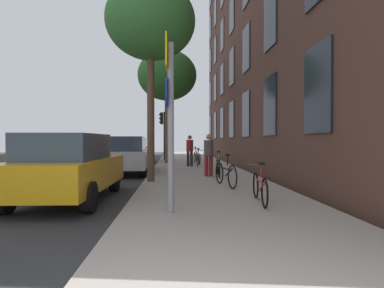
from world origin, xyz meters
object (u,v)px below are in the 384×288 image
(pedestrian_1, at_px, (190,149))
(tree_far, at_px, (167,76))
(tree_near, at_px, (151,22))
(car_0, at_px, (69,167))
(bicycle_0, at_px, (260,187))
(traffic_light, at_px, (163,127))
(pedestrian_0, at_px, (209,152))
(sign_post, at_px, (169,110))
(bicycle_3, at_px, (210,162))
(bicycle_4, at_px, (199,159))
(car_2, at_px, (134,150))
(bicycle_1, at_px, (226,174))
(bicycle_2, at_px, (218,166))
(bicycle_5, at_px, (196,156))
(car_1, at_px, (126,155))

(pedestrian_1, bearing_deg, tree_far, 116.62)
(tree_near, distance_m, car_0, 5.50)
(bicycle_0, bearing_deg, traffic_light, 100.33)
(pedestrian_0, bearing_deg, tree_near, -147.74)
(sign_post, height_order, pedestrian_0, sign_post)
(bicycle_3, bearing_deg, bicycle_4, 97.90)
(traffic_light, relative_size, car_0, 0.80)
(car_0, height_order, car_2, same)
(bicycle_3, bearing_deg, car_2, 125.33)
(bicycle_1, xyz_separation_m, bicycle_4, (-0.21, 7.20, -0.02))
(bicycle_0, xyz_separation_m, bicycle_1, (-0.34, 2.40, 0.03))
(bicycle_2, xyz_separation_m, pedestrian_1, (-0.84, 4.50, 0.54))
(tree_far, relative_size, bicycle_3, 4.03)
(bicycle_3, height_order, car_0, car_0)
(tree_far, distance_m, bicycle_4, 5.56)
(traffic_light, distance_m, bicycle_3, 7.82)
(bicycle_3, distance_m, bicycle_4, 2.42)
(bicycle_4, bearing_deg, car_0, -114.01)
(car_2, bearing_deg, bicycle_4, -42.44)
(traffic_light, height_order, bicycle_2, traffic_light)
(bicycle_2, distance_m, pedestrian_1, 4.61)
(tree_near, height_order, pedestrian_0, tree_near)
(bicycle_3, bearing_deg, pedestrian_1, 111.35)
(bicycle_4, bearing_deg, pedestrian_0, -90.03)
(bicycle_5, distance_m, pedestrian_1, 2.80)
(traffic_light, xyz_separation_m, car_1, (-1.30, -7.54, -1.55))
(bicycle_4, xyz_separation_m, bicycle_5, (0.01, 2.40, 0.01))
(bicycle_4, relative_size, bicycle_5, 0.98)
(bicycle_1, height_order, bicycle_4, bicycle_1)
(traffic_light, bearing_deg, sign_post, -87.41)
(tree_near, bearing_deg, bicycle_3, 56.24)
(pedestrian_0, bearing_deg, car_1, 150.01)
(bicycle_5, distance_m, pedestrian_0, 7.11)
(traffic_light, height_order, bicycle_0, traffic_light)
(bicycle_0, distance_m, bicycle_5, 12.01)
(traffic_light, xyz_separation_m, car_2, (-1.81, -1.24, -1.55))
(pedestrian_0, xyz_separation_m, car_0, (-3.83, -3.92, -0.19))
(bicycle_2, xyz_separation_m, bicycle_4, (-0.35, 4.80, -0.02))
(tree_far, bearing_deg, sign_post, -88.52)
(tree_near, bearing_deg, traffic_light, 90.02)
(bicycle_0, bearing_deg, bicycle_2, 92.43)
(car_2, bearing_deg, tree_near, -79.22)
(bicycle_5, height_order, pedestrian_1, pedestrian_1)
(pedestrian_1, distance_m, car_0, 8.96)
(bicycle_3, distance_m, car_0, 7.49)
(traffic_light, bearing_deg, bicycle_3, -71.50)
(bicycle_0, xyz_separation_m, bicycle_4, (-0.55, 9.60, 0.01))
(tree_far, height_order, car_2, tree_far)
(tree_near, relative_size, car_2, 1.58)
(tree_far, bearing_deg, bicycle_2, -73.48)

